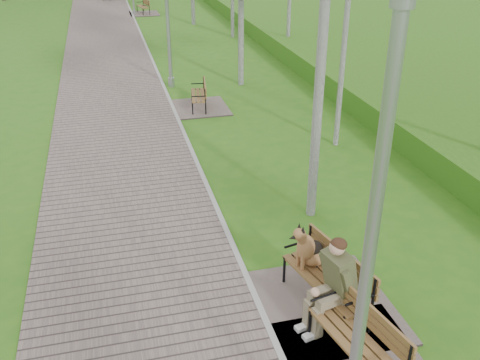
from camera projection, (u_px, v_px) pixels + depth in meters
name	position (u px, v px, depth m)	size (l,w,h in m)	color
walkway	(108.00, 59.00, 21.87)	(3.50, 67.00, 0.04)	#665652
kerb	(151.00, 56.00, 22.26)	(0.10, 67.00, 0.05)	#999993
embankment	(427.00, 48.00, 23.63)	(14.00, 70.00, 1.60)	#44781C
bench_main	(323.00, 284.00, 7.94)	(2.00, 2.22, 1.75)	#665652
bench_second	(354.00, 355.00, 7.06)	(1.86, 2.07, 1.14)	#665652
bench_third	(199.00, 102.00, 16.39)	(1.66, 1.85, 1.02)	#665652
bench_far	(143.00, 11.00, 31.31)	(1.67, 1.86, 1.03)	#665652
lamp_post_near	(364.00, 295.00, 4.78)	(0.20, 0.20, 5.11)	#92959A
lamp_post_second	(167.00, 9.00, 17.33)	(0.21, 0.21, 5.54)	#92959A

